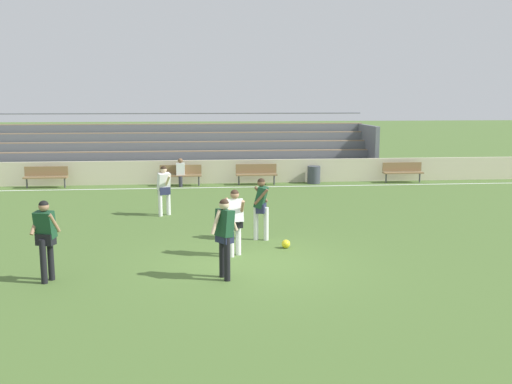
{
  "coord_description": "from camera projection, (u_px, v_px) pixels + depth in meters",
  "views": [
    {
      "loc": [
        -1.09,
        -12.53,
        3.78
      ],
      "look_at": [
        0.47,
        3.31,
        1.13
      ],
      "focal_mm": 39.77,
      "sensor_mm": 36.0,
      "label": 1
    }
  ],
  "objects": [
    {
      "name": "trash_bin",
      "position": [
        314.0,
        175.0,
        25.27
      ],
      "size": [
        0.58,
        0.58,
        0.78
      ],
      "primitive_type": "cylinder",
      "color": "#3D424C",
      "rests_on": "ground"
    },
    {
      "name": "field_line_sideline",
      "position": [
        227.0,
        187.0,
        24.2
      ],
      "size": [
        44.0,
        0.12,
        0.01
      ],
      "primitive_type": "cube",
      "color": "white",
      "rests_on": "ground"
    },
    {
      "name": "bench_far_left",
      "position": [
        181.0,
        173.0,
        24.56
      ],
      "size": [
        1.8,
        0.4,
        0.9
      ],
      "color": "olive",
      "rests_on": "ground"
    },
    {
      "name": "spectator_seated",
      "position": [
        180.0,
        170.0,
        24.42
      ],
      "size": [
        0.36,
        0.42,
        1.21
      ],
      "color": "#2D2D38",
      "rests_on": "ground"
    },
    {
      "name": "player_dark_wide_right",
      "position": [
        224.0,
        231.0,
        11.81
      ],
      "size": [
        0.62,
        0.47,
        1.72
      ],
      "color": "black",
      "rests_on": "ground"
    },
    {
      "name": "bench_near_wall_gap",
      "position": [
        403.0,
        170.0,
        25.52
      ],
      "size": [
        1.8,
        0.4,
        0.9
      ],
      "color": "olive",
      "rests_on": "ground"
    },
    {
      "name": "player_white_dropping_back",
      "position": [
        235.0,
        217.0,
        13.57
      ],
      "size": [
        0.46,
        0.52,
        1.63
      ],
      "color": "white",
      "rests_on": "ground"
    },
    {
      "name": "bleacher_stand",
      "position": [
        162.0,
        149.0,
        27.37
      ],
      "size": [
        20.56,
        3.53,
        3.02
      ],
      "color": "#897051",
      "rests_on": "ground"
    },
    {
      "name": "bench_far_right",
      "position": [
        46.0,
        175.0,
        24.01
      ],
      "size": [
        1.8,
        0.4,
        0.9
      ],
      "color": "olive",
      "rests_on": "ground"
    },
    {
      "name": "sideline_wall",
      "position": [
        225.0,
        172.0,
        25.33
      ],
      "size": [
        48.0,
        0.16,
        1.04
      ],
      "primitive_type": "cube",
      "color": "beige",
      "rests_on": "ground"
    },
    {
      "name": "ground_plane",
      "position": [
        250.0,
        264.0,
        13.03
      ],
      "size": [
        160.0,
        160.0,
        0.0
      ],
      "primitive_type": "plane",
      "color": "#4C6B30"
    },
    {
      "name": "player_white_trailing_run",
      "position": [
        164.0,
        186.0,
        18.26
      ],
      "size": [
        0.49,
        0.74,
        1.62
      ],
      "color": "white",
      "rests_on": "ground"
    },
    {
      "name": "bench_centre_sideline",
      "position": [
        256.0,
        172.0,
        24.88
      ],
      "size": [
        1.8,
        0.4,
        0.9
      ],
      "color": "olive",
      "rests_on": "ground"
    },
    {
      "name": "soccer_ball",
      "position": [
        286.0,
        244.0,
        14.4
      ],
      "size": [
        0.22,
        0.22,
        0.22
      ],
      "primitive_type": "sphere",
      "color": "yellow",
      "rests_on": "ground"
    },
    {
      "name": "player_dark_overlapping",
      "position": [
        261.0,
        203.0,
        15.09
      ],
      "size": [
        0.45,
        0.59,
        1.68
      ],
      "color": "white",
      "rests_on": "ground"
    },
    {
      "name": "player_dark_challenging",
      "position": [
        45.0,
        234.0,
        11.63
      ],
      "size": [
        0.56,
        0.41,
        1.72
      ],
      "color": "black",
      "rests_on": "ground"
    }
  ]
}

